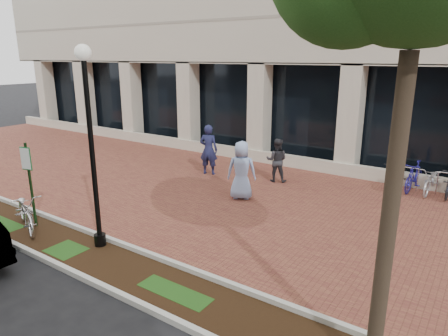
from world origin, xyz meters
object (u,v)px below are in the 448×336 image
Objects in this scene: lamppost at (91,139)px; pedestrian_left at (209,150)px; parking_sign at (29,174)px; locked_bicycle at (26,211)px; pedestrian_right at (242,170)px; bike_rack_cluster at (440,181)px; pedestrian_mid at (277,160)px.

pedestrian_left is (-1.46, 6.47, -1.69)m from lamppost.
parking_sign is at bearing -173.99° from lamppost.
lamppost is 2.38× the size of locked_bicycle.
pedestrian_right is (1.08, 4.81, -1.72)m from lamppost.
lamppost is 2.42× the size of pedestrian_left.
lamppost reaches higher than bike_rack_cluster.
locked_bicycle is at bearing 63.73° from pedestrian_left.
pedestrian_left is at bearing 68.10° from parking_sign.
pedestrian_left reaches higher than locked_bicycle.
parking_sign is at bearing 63.65° from pedestrian_left.
bike_rack_cluster is at bearing -22.09° from locked_bicycle.
locked_bicycle is 1.01× the size of pedestrian_left.
pedestrian_left is 1.22× the size of pedestrian_mid.
locked_bicycle is 8.38m from pedestrian_mid.
locked_bicycle is (-2.41, -0.46, -2.15)m from lamppost.
pedestrian_left is 1.03× the size of pedestrian_right.
pedestrian_left reaches higher than bike_rack_cluster.
pedestrian_right is (2.54, -1.66, -0.03)m from pedestrian_left.
pedestrian_mid is at bearing -119.21° from pedestrian_right.
pedestrian_mid is 2.30m from pedestrian_right.
parking_sign is 8.21m from pedestrian_mid.
bike_rack_cluster is (6.37, 8.81, -2.18)m from lamppost.
pedestrian_right is (3.49, 5.27, 0.43)m from locked_bicycle.
bike_rack_cluster is at bearing 54.13° from lamppost.
locked_bicycle is (-0.02, -0.21, -0.97)m from parking_sign.
lamppost is at bearing 84.23° from pedestrian_left.
lamppost is 11.09m from bike_rack_cluster.
lamppost is at bearing -8.03° from parking_sign.
bike_rack_cluster is (5.20, 1.70, -0.32)m from pedestrian_mid.
lamppost is at bearing 50.39° from pedestrian_right.
pedestrian_right is 0.54× the size of bike_rack_cluster.
locked_bicycle is 12.77m from bike_rack_cluster.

